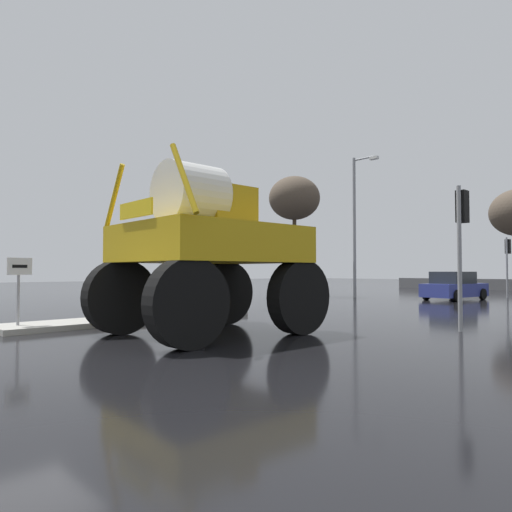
{
  "coord_description": "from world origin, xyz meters",
  "views": [
    {
      "loc": [
        8.64,
        -2.37,
        1.54
      ],
      "look_at": [
        -0.06,
        5.81,
        1.94
      ],
      "focal_mm": 32.18,
      "sensor_mm": 36.0,
      "label": 1
    }
  ],
  "objects_px": {
    "traffic_signal_near_left": "(235,245)",
    "streetlight_far_left": "(356,220)",
    "lane_arrow_sign": "(19,279)",
    "sedan_ahead": "(454,287)",
    "oversize_sprayer": "(208,248)",
    "traffic_signal_near_right": "(462,225)",
    "traffic_signal_far_left": "(508,254)",
    "bare_tree_left": "(294,199)"
  },
  "relations": [
    {
      "from": "traffic_signal_near_left",
      "to": "streetlight_far_left",
      "type": "distance_m",
      "value": 11.03
    },
    {
      "from": "lane_arrow_sign",
      "to": "sedan_ahead",
      "type": "relative_size",
      "value": 0.41
    },
    {
      "from": "oversize_sprayer",
      "to": "traffic_signal_near_right",
      "type": "relative_size",
      "value": 1.37
    },
    {
      "from": "lane_arrow_sign",
      "to": "streetlight_far_left",
      "type": "xyz_separation_m",
      "value": [
        -2.73,
        19.1,
        3.22
      ]
    },
    {
      "from": "traffic_signal_near_left",
      "to": "traffic_signal_far_left",
      "type": "relative_size",
      "value": 1.01
    },
    {
      "from": "sedan_ahead",
      "to": "traffic_signal_near_right",
      "type": "xyz_separation_m",
      "value": [
        5.71,
        -12.69,
        2.02
      ]
    },
    {
      "from": "lane_arrow_sign",
      "to": "bare_tree_left",
      "type": "distance_m",
      "value": 18.99
    },
    {
      "from": "lane_arrow_sign",
      "to": "oversize_sprayer",
      "type": "distance_m",
      "value": 5.06
    },
    {
      "from": "bare_tree_left",
      "to": "oversize_sprayer",
      "type": "bearing_deg",
      "value": -55.05
    },
    {
      "from": "sedan_ahead",
      "to": "traffic_signal_near_right",
      "type": "bearing_deg",
      "value": -150.15
    },
    {
      "from": "traffic_signal_near_left",
      "to": "traffic_signal_near_right",
      "type": "relative_size",
      "value": 0.95
    },
    {
      "from": "traffic_signal_near_left",
      "to": "traffic_signal_far_left",
      "type": "xyz_separation_m",
      "value": [
        4.69,
        16.84,
        -0.04
      ]
    },
    {
      "from": "traffic_signal_near_left",
      "to": "traffic_signal_far_left",
      "type": "bearing_deg",
      "value": 74.45
    },
    {
      "from": "sedan_ahead",
      "to": "bare_tree_left",
      "type": "xyz_separation_m",
      "value": [
        -8.22,
        -3.67,
        5.31
      ]
    },
    {
      "from": "traffic_signal_far_left",
      "to": "bare_tree_left",
      "type": "relative_size",
      "value": 0.47
    },
    {
      "from": "lane_arrow_sign",
      "to": "traffic_signal_far_left",
      "type": "height_order",
      "value": "traffic_signal_far_left"
    },
    {
      "from": "traffic_signal_far_left",
      "to": "traffic_signal_near_left",
      "type": "bearing_deg",
      "value": -105.55
    },
    {
      "from": "lane_arrow_sign",
      "to": "traffic_signal_near_left",
      "type": "bearing_deg",
      "value": 98.06
    },
    {
      "from": "oversize_sprayer",
      "to": "traffic_signal_far_left",
      "type": "relative_size",
      "value": 1.47
    },
    {
      "from": "oversize_sprayer",
      "to": "traffic_signal_near_left",
      "type": "bearing_deg",
      "value": 45.25
    },
    {
      "from": "sedan_ahead",
      "to": "bare_tree_left",
      "type": "height_order",
      "value": "bare_tree_left"
    },
    {
      "from": "lane_arrow_sign",
      "to": "sedan_ahead",
      "type": "xyz_separation_m",
      "value": [
        2.16,
        21.05,
        -0.63
      ]
    },
    {
      "from": "traffic_signal_near_right",
      "to": "streetlight_far_left",
      "type": "height_order",
      "value": "streetlight_far_left"
    },
    {
      "from": "sedan_ahead",
      "to": "bare_tree_left",
      "type": "relative_size",
      "value": 0.57
    },
    {
      "from": "sedan_ahead",
      "to": "traffic_signal_far_left",
      "type": "bearing_deg",
      "value": -12.34
    },
    {
      "from": "traffic_signal_near_left",
      "to": "traffic_signal_far_left",
      "type": "height_order",
      "value": "traffic_signal_near_left"
    },
    {
      "from": "lane_arrow_sign",
      "to": "sedan_ahead",
      "type": "bearing_deg",
      "value": 84.15
    },
    {
      "from": "sedan_ahead",
      "to": "bare_tree_left",
      "type": "bearing_deg",
      "value": 119.69
    },
    {
      "from": "streetlight_far_left",
      "to": "bare_tree_left",
      "type": "height_order",
      "value": "streetlight_far_left"
    },
    {
      "from": "oversize_sprayer",
      "to": "streetlight_far_left",
      "type": "bearing_deg",
      "value": 23.47
    },
    {
      "from": "sedan_ahead",
      "to": "streetlight_far_left",
      "type": "height_order",
      "value": "streetlight_far_left"
    },
    {
      "from": "lane_arrow_sign",
      "to": "traffic_signal_far_left",
      "type": "bearing_deg",
      "value": 82.08
    },
    {
      "from": "oversize_sprayer",
      "to": "traffic_signal_far_left",
      "type": "height_order",
      "value": "oversize_sprayer"
    },
    {
      "from": "streetlight_far_left",
      "to": "bare_tree_left",
      "type": "xyz_separation_m",
      "value": [
        -3.33,
        -1.72,
        1.46
      ]
    },
    {
      "from": "traffic_signal_near_left",
      "to": "bare_tree_left",
      "type": "relative_size",
      "value": 0.48
    },
    {
      "from": "streetlight_far_left",
      "to": "traffic_signal_far_left",
      "type": "bearing_deg",
      "value": 44.37
    },
    {
      "from": "oversize_sprayer",
      "to": "traffic_signal_near_left",
      "type": "relative_size",
      "value": 1.45
    },
    {
      "from": "lane_arrow_sign",
      "to": "streetlight_far_left",
      "type": "height_order",
      "value": "streetlight_far_left"
    },
    {
      "from": "lane_arrow_sign",
      "to": "bare_tree_left",
      "type": "xyz_separation_m",
      "value": [
        -6.06,
        17.38,
        4.68
      ]
    },
    {
      "from": "lane_arrow_sign",
      "to": "bare_tree_left",
      "type": "bearing_deg",
      "value": 109.22
    },
    {
      "from": "oversize_sprayer",
      "to": "bare_tree_left",
      "type": "xyz_separation_m",
      "value": [
        -9.92,
        14.19,
        3.92
      ]
    },
    {
      "from": "traffic_signal_near_left",
      "to": "traffic_signal_near_right",
      "type": "height_order",
      "value": "traffic_signal_near_right"
    }
  ]
}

